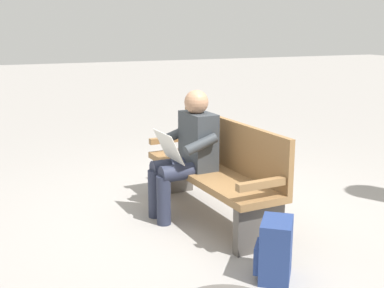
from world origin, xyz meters
The scene contains 4 objects.
ground_plane centered at (0.00, 0.00, 0.00)m, with size 40.00×40.00×0.00m, color gray.
bench_near centered at (0.00, -0.07, 0.46)m, with size 1.83×0.60×0.90m.
person_seated centered at (0.13, 0.17, 0.63)m, with size 0.59×0.59×1.18m.
backpack centered at (-1.23, 0.07, 0.21)m, with size 0.38×0.36×0.43m.
Camera 1 is at (-3.99, 1.88, 1.75)m, focal length 47.05 mm.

